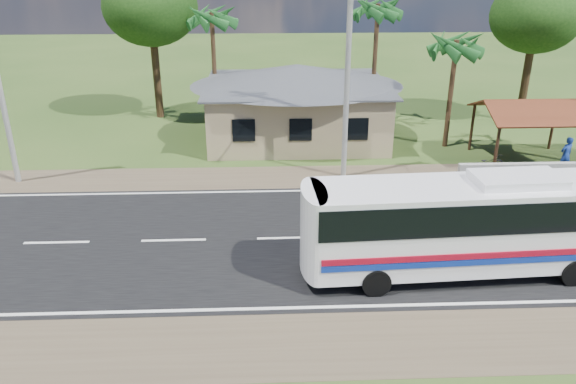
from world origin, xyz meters
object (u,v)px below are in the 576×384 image
at_px(waiting_shed, 531,111).
at_px(person, 566,155).
at_px(coach_bus, 483,219).
at_px(motorcycle, 488,164).

xyz_separation_m(waiting_shed, person, (1.26, -1.90, -1.79)).
bearing_deg(coach_bus, motorcycle, 64.67).
xyz_separation_m(coach_bus, person, (7.80, 9.33, -1.13)).
bearing_deg(waiting_shed, person, -56.39).
relative_size(waiting_shed, motorcycle, 2.68).
relative_size(coach_bus, motorcycle, 6.06).
bearing_deg(motorcycle, coach_bus, 140.00).
bearing_deg(person, motorcycle, -19.84).
distance_m(coach_bus, person, 12.22).
bearing_deg(coach_bus, waiting_shed, 56.88).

